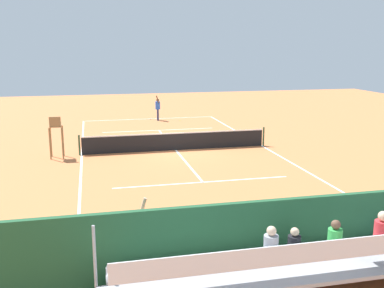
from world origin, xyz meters
name	(u,v)px	position (x,y,z in m)	size (l,w,h in m)	color
ground_plane	(176,150)	(0.00, 0.00, 0.00)	(60.00, 60.00, 0.00)	#D17542
court_line_markings	(176,150)	(0.00, -0.04, 0.00)	(10.10, 22.20, 0.01)	white
tennis_net	(176,141)	(0.00, 0.00, 0.50)	(10.30, 0.10, 1.07)	black
backdrop_wall	(283,238)	(0.00, 14.00, 1.00)	(18.00, 0.16, 2.00)	#235633
bleacher_stand	(313,266)	(-0.09, 15.34, 0.92)	(9.06, 2.40, 2.48)	#9EA0A5
umpire_chair	(56,133)	(6.20, 0.35, 1.31)	(0.67, 0.67, 2.14)	olive
courtside_bench	(359,233)	(-2.58, 13.27, 0.56)	(1.80, 0.40, 0.93)	#9E754C
equipment_bag	(294,255)	(-0.60, 13.40, 0.18)	(0.90, 0.36, 0.36)	#B22D2D
tennis_player	(158,107)	(-0.57, -10.17, 1.02)	(0.42, 0.55, 1.93)	navy
tennis_racket	(151,119)	(-0.17, -10.93, 0.01)	(0.41, 0.58, 0.03)	black
tennis_ball_near	(180,120)	(-2.16, -9.50, 0.03)	(0.07, 0.07, 0.07)	#CCDB33
line_judge	(145,236)	(3.29, 13.18, 1.02)	(0.39, 0.54, 1.93)	#232328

